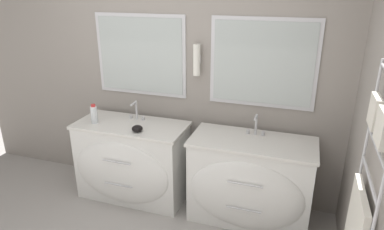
# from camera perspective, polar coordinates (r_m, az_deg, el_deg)

# --- Properties ---
(wall_back) EXTENTS (4.96, 0.15, 2.60)m
(wall_back) POSITION_cam_1_polar(r_m,az_deg,el_deg) (3.47, -2.51, 7.22)
(wall_back) COLOR gray
(wall_back) RESTS_ON ground_plane
(wall_right) EXTENTS (0.13, 3.47, 2.60)m
(wall_right) POSITION_cam_1_polar(r_m,az_deg,el_deg) (2.41, 28.82, -1.99)
(wall_right) COLOR gray
(wall_right) RESTS_ON ground_plane
(vanity_left) EXTENTS (1.13, 0.59, 0.82)m
(vanity_left) POSITION_cam_1_polar(r_m,az_deg,el_deg) (3.63, -10.05, -7.61)
(vanity_left) COLOR white
(vanity_left) RESTS_ON ground_plane
(vanity_right) EXTENTS (1.13, 0.59, 0.82)m
(vanity_right) POSITION_cam_1_polar(r_m,az_deg,el_deg) (3.28, 9.58, -10.87)
(vanity_right) COLOR white
(vanity_right) RESTS_ON ground_plane
(faucet_left) EXTENTS (0.17, 0.12, 0.20)m
(faucet_left) POSITION_cam_1_polar(r_m,az_deg,el_deg) (3.56, -9.33, 0.70)
(faucet_left) COLOR silver
(faucet_left) RESTS_ON vanity_left
(faucet_right) EXTENTS (0.17, 0.12, 0.20)m
(faucet_right) POSITION_cam_1_polar(r_m,az_deg,el_deg) (3.20, 10.59, -1.70)
(faucet_right) COLOR silver
(faucet_right) RESTS_ON vanity_right
(toiletry_bottle) EXTENTS (0.07, 0.07, 0.20)m
(toiletry_bottle) POSITION_cam_1_polar(r_m,az_deg,el_deg) (3.56, -16.01, 0.11)
(toiletry_bottle) COLOR silver
(toiletry_bottle) RESTS_ON vanity_left
(amenity_bowl) EXTENTS (0.10, 0.10, 0.06)m
(amenity_bowl) POSITION_cam_1_polar(r_m,az_deg,el_deg) (3.28, -9.12, -2.25)
(amenity_bowl) COLOR black
(amenity_bowl) RESTS_ON vanity_left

